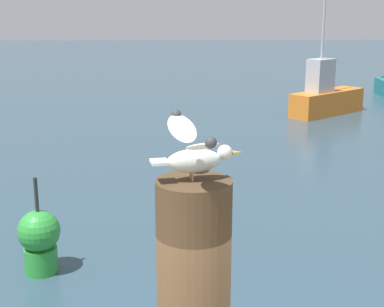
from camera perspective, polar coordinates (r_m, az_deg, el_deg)
name	(u,v)px	position (r m, az deg, el deg)	size (l,w,h in m)	color
mooring_post	(194,284)	(2.49, 0.19, -13.25)	(0.33, 0.33, 0.95)	#4C3823
seagull	(195,151)	(2.27, 0.29, 0.25)	(0.39, 0.59, 0.25)	tan
boat_orange	(330,97)	(19.08, 14.04, 5.71)	(3.26, 2.83, 4.35)	orange
channel_buoy	(40,239)	(7.67, -15.44, -8.48)	(0.56, 0.56, 1.33)	green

